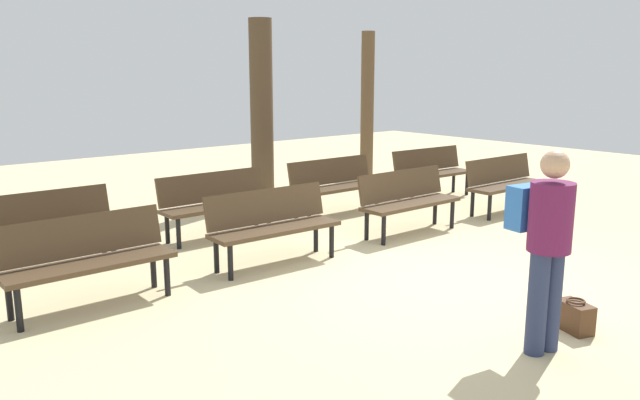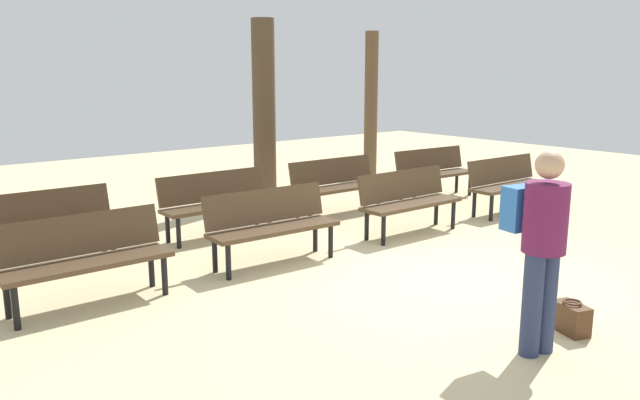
{
  "view_description": "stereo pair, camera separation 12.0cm",
  "coord_description": "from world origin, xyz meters",
  "px_view_note": "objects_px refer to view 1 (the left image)",
  "views": [
    {
      "loc": [
        -5.21,
        -4.18,
        2.25
      ],
      "look_at": [
        0.0,
        2.03,
        0.55
      ],
      "focal_mm": 34.95,
      "sensor_mm": 36.0,
      "label": 1
    },
    {
      "loc": [
        -5.12,
        -4.26,
        2.25
      ],
      "look_at": [
        0.0,
        2.03,
        0.55
      ],
      "focal_mm": 34.95,
      "sensor_mm": 36.0,
      "label": 2
    }
  ],
  "objects_px": {
    "bench_r0_c0": "(87,255)",
    "bench_r0_c2": "(408,198)",
    "bench_r1_c3": "(431,170)",
    "bench_r1_c1": "(216,200)",
    "bench_r0_c1": "(272,222)",
    "bench_r1_c2": "(335,183)",
    "bench_r1_c0": "(44,225)",
    "tree_0": "(367,105)",
    "tree_1": "(262,111)",
    "handbag": "(575,316)",
    "bench_r0_c3": "(505,181)",
    "visitor_with_backpack": "(546,239)"
  },
  "relations": [
    {
      "from": "bench_r0_c1",
      "to": "tree_1",
      "type": "height_order",
      "value": "tree_1"
    },
    {
      "from": "bench_r0_c2",
      "to": "tree_1",
      "type": "bearing_deg",
      "value": 94.15
    },
    {
      "from": "bench_r0_c0",
      "to": "visitor_with_backpack",
      "type": "relative_size",
      "value": 0.97
    },
    {
      "from": "tree_1",
      "to": "visitor_with_backpack",
      "type": "relative_size",
      "value": 1.88
    },
    {
      "from": "handbag",
      "to": "tree_0",
      "type": "bearing_deg",
      "value": 58.7
    },
    {
      "from": "bench_r1_c3",
      "to": "tree_0",
      "type": "bearing_deg",
      "value": 77.48
    },
    {
      "from": "bench_r1_c2",
      "to": "bench_r1_c0",
      "type": "bearing_deg",
      "value": 179.64
    },
    {
      "from": "bench_r0_c1",
      "to": "bench_r1_c3",
      "type": "xyz_separation_m",
      "value": [
        4.45,
        1.35,
        0.0
      ]
    },
    {
      "from": "bench_r1_c1",
      "to": "handbag",
      "type": "xyz_separation_m",
      "value": [
        0.74,
        -4.79,
        -0.37
      ]
    },
    {
      "from": "bench_r1_c2",
      "to": "tree_1",
      "type": "height_order",
      "value": "tree_1"
    },
    {
      "from": "bench_r1_c3",
      "to": "tree_0",
      "type": "distance_m",
      "value": 2.63
    },
    {
      "from": "bench_r1_c1",
      "to": "handbag",
      "type": "height_order",
      "value": "bench_r1_c1"
    },
    {
      "from": "bench_r1_c2",
      "to": "tree_0",
      "type": "distance_m",
      "value": 3.75
    },
    {
      "from": "tree_1",
      "to": "handbag",
      "type": "height_order",
      "value": "tree_1"
    },
    {
      "from": "tree_0",
      "to": "bench_r0_c3",
      "type": "bearing_deg",
      "value": -99.39
    },
    {
      "from": "bench_r1_c0",
      "to": "bench_r0_c0",
      "type": "bearing_deg",
      "value": -91.25
    },
    {
      "from": "bench_r1_c3",
      "to": "bench_r1_c1",
      "type": "bearing_deg",
      "value": -178.61
    },
    {
      "from": "bench_r0_c1",
      "to": "bench_r0_c3",
      "type": "distance_m",
      "value": 4.49
    },
    {
      "from": "bench_r0_c0",
      "to": "bench_r0_c3",
      "type": "bearing_deg",
      "value": -1.27
    },
    {
      "from": "tree_0",
      "to": "bench_r1_c3",
      "type": "bearing_deg",
      "value": -105.93
    },
    {
      "from": "bench_r1_c1",
      "to": "bench_r1_c0",
      "type": "bearing_deg",
      "value": 178.46
    },
    {
      "from": "bench_r0_c0",
      "to": "bench_r1_c2",
      "type": "relative_size",
      "value": 1.0
    },
    {
      "from": "bench_r1_c0",
      "to": "tree_0",
      "type": "bearing_deg",
      "value": 17.16
    },
    {
      "from": "bench_r1_c0",
      "to": "tree_0",
      "type": "height_order",
      "value": "tree_0"
    },
    {
      "from": "bench_r1_c1",
      "to": "tree_1",
      "type": "bearing_deg",
      "value": 41.24
    },
    {
      "from": "bench_r0_c0",
      "to": "bench_r1_c3",
      "type": "relative_size",
      "value": 0.99
    },
    {
      "from": "bench_r0_c2",
      "to": "bench_r1_c3",
      "type": "height_order",
      "value": "same"
    },
    {
      "from": "bench_r1_c3",
      "to": "visitor_with_backpack",
      "type": "relative_size",
      "value": 0.99
    },
    {
      "from": "bench_r0_c3",
      "to": "tree_0",
      "type": "relative_size",
      "value": 0.53
    },
    {
      "from": "bench_r0_c0",
      "to": "tree_1",
      "type": "distance_m",
      "value": 5.33
    },
    {
      "from": "bench_r0_c1",
      "to": "bench_r1_c1",
      "type": "bearing_deg",
      "value": 87.55
    },
    {
      "from": "bench_r1_c1",
      "to": "tree_0",
      "type": "xyz_separation_m",
      "value": [
        4.98,
        2.19,
        1.01
      ]
    },
    {
      "from": "bench_r0_c3",
      "to": "bench_r1_c0",
      "type": "bearing_deg",
      "value": 166.33
    },
    {
      "from": "bench_r0_c0",
      "to": "bench_r1_c0",
      "type": "relative_size",
      "value": 1.0
    },
    {
      "from": "bench_r0_c0",
      "to": "bench_r1_c0",
      "type": "xyz_separation_m",
      "value": [
        0.06,
        1.53,
        0.0
      ]
    },
    {
      "from": "bench_r1_c0",
      "to": "bench_r1_c3",
      "type": "xyz_separation_m",
      "value": [
        6.54,
        -0.23,
        0.0
      ]
    },
    {
      "from": "bench_r0_c1",
      "to": "bench_r0_c2",
      "type": "distance_m",
      "value": 2.27
    },
    {
      "from": "bench_r0_c0",
      "to": "bench_r0_c2",
      "type": "xyz_separation_m",
      "value": [
        4.42,
        -0.12,
        0.0
      ]
    },
    {
      "from": "bench_r0_c0",
      "to": "tree_0",
      "type": "distance_m",
      "value": 8.19
    },
    {
      "from": "bench_r0_c3",
      "to": "bench_r1_c0",
      "type": "distance_m",
      "value": 6.8
    },
    {
      "from": "bench_r0_c0",
      "to": "bench_r1_c3",
      "type": "xyz_separation_m",
      "value": [
        6.6,
        1.29,
        0.0
      ]
    },
    {
      "from": "bench_r0_c0",
      "to": "bench_r0_c2",
      "type": "bearing_deg",
      "value": -1.08
    },
    {
      "from": "bench_r0_c2",
      "to": "bench_r1_c0",
      "type": "xyz_separation_m",
      "value": [
        -4.36,
        1.65,
        0.0
      ]
    },
    {
      "from": "tree_0",
      "to": "bench_r0_c2",
      "type": "bearing_deg",
      "value": -127.27
    },
    {
      "from": "bench_r0_c0",
      "to": "tree_1",
      "type": "relative_size",
      "value": 0.52
    },
    {
      "from": "tree_0",
      "to": "tree_1",
      "type": "height_order",
      "value": "tree_1"
    },
    {
      "from": "bench_r0_c3",
      "to": "bench_r1_c2",
      "type": "bearing_deg",
      "value": 144.93
    },
    {
      "from": "bench_r1_c2",
      "to": "bench_r1_c3",
      "type": "distance_m",
      "value": 2.19
    },
    {
      "from": "handbag",
      "to": "bench_r0_c3",
      "type": "bearing_deg",
      "value": 41.07
    },
    {
      "from": "bench_r0_c1",
      "to": "bench_r0_c3",
      "type": "xyz_separation_m",
      "value": [
        4.49,
        -0.15,
        0.0
      ]
    }
  ]
}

